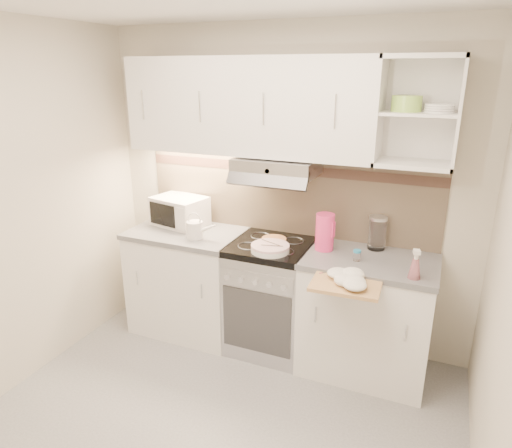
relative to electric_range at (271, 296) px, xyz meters
name	(u,v)px	position (x,y,z in m)	size (l,w,h in m)	color
ground	(205,439)	(0.00, -1.10, -0.45)	(3.00, 3.00, 0.00)	#98989B
room_shell	(227,168)	(0.00, -0.73, 1.18)	(3.04, 2.84, 2.52)	beige
base_cabinet_left	(189,282)	(-0.75, 0.00, -0.02)	(0.90, 0.60, 0.86)	white
worktop_left	(186,233)	(-0.75, 0.00, 0.43)	(0.92, 0.62, 0.04)	slate
base_cabinet_right	(366,318)	(0.75, 0.00, -0.02)	(0.90, 0.60, 0.86)	white
worktop_right	(371,261)	(0.75, 0.00, 0.43)	(0.92, 0.62, 0.04)	slate
electric_range	(271,296)	(0.00, 0.00, 0.00)	(0.60, 0.60, 0.90)	#B7B7BC
microwave	(180,211)	(-0.88, 0.12, 0.57)	(0.48, 0.39, 0.24)	silver
watering_can	(196,229)	(-0.59, -0.12, 0.52)	(0.25, 0.13, 0.21)	white
plate_stack	(270,248)	(0.05, -0.15, 0.48)	(0.28, 0.28, 0.06)	white
bread_loaf	(274,241)	(0.02, 0.00, 0.47)	(0.19, 0.19, 0.05)	#A2613F
pink_pitcher	(325,232)	(0.40, 0.04, 0.59)	(0.15, 0.14, 0.27)	#EB3173
glass_jar	(377,233)	(0.75, 0.20, 0.58)	(0.13, 0.13, 0.25)	white
spice_jar	(357,255)	(0.66, -0.07, 0.49)	(0.05, 0.05, 0.08)	silver
spray_bottle	(415,266)	(1.05, -0.21, 0.53)	(0.08, 0.08, 0.21)	pink
cutting_board	(347,282)	(0.66, -0.38, 0.42)	(0.43, 0.39, 0.02)	tan
dish_towel	(345,278)	(0.66, -0.43, 0.47)	(0.27, 0.23, 0.07)	white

